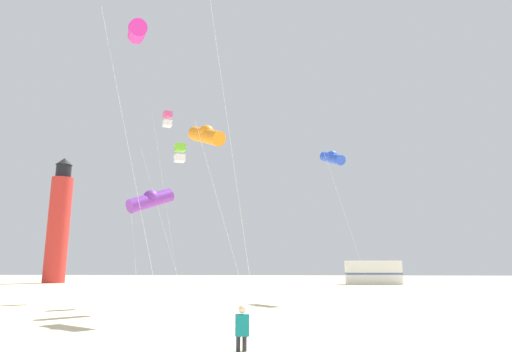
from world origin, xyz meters
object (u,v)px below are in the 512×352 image
at_px(kite_tube_orange, 206,135).
at_px(kite_tube_blue, 332,158).
at_px(kite_tube_magenta, 137,31).
at_px(kite_flyer_standing, 242,327).
at_px(kite_tube_violet, 151,200).
at_px(kite_box_rainbow, 167,120).
at_px(kite_box_lime, 180,153).
at_px(lighthouse_distant, 59,223).
at_px(rv_van_white, 373,273).

distance_m(kite_tube_orange, kite_tube_blue, 12.09).
distance_m(kite_tube_orange, kite_tube_magenta, 5.52).
relative_size(kite_flyer_standing, kite_tube_violet, 0.19).
height_order(kite_tube_orange, kite_box_rainbow, kite_box_rainbow).
bearing_deg(kite_box_lime, lighthouse_distant, 128.74).
distance_m(kite_flyer_standing, kite_box_rainbow, 24.10).
height_order(kite_tube_blue, lighthouse_distant, lighthouse_distant).
height_order(kite_box_lime, rv_van_white, kite_box_lime).
bearing_deg(kite_box_rainbow, kite_tube_orange, -64.58).
bearing_deg(kite_tube_orange, kite_tube_magenta, -124.91).
xyz_separation_m(kite_tube_violet, kite_tube_magenta, (0.59, -4.71, 6.49)).
xyz_separation_m(kite_tube_violet, lighthouse_distant, (-23.92, 34.96, 2.46)).
xyz_separation_m(kite_flyer_standing, lighthouse_distant, (-29.58, 44.58, 7.22)).
relative_size(kite_box_rainbow, rv_van_white, 2.10).
xyz_separation_m(kite_flyer_standing, rv_van_white, (11.21, 42.76, 0.78)).
height_order(kite_tube_magenta, rv_van_white, kite_tube_magenta).
xyz_separation_m(kite_tube_violet, kite_box_rainbow, (-2.15, 9.54, 7.59)).
distance_m(kite_flyer_standing, kite_box_lime, 17.88).
height_order(kite_flyer_standing, kite_box_lime, kite_box_lime).
relative_size(kite_tube_orange, rv_van_white, 1.39).
xyz_separation_m(kite_tube_orange, kite_tube_blue, (6.97, 9.80, 1.24)).
distance_m(kite_tube_blue, rv_van_white, 26.82).
bearing_deg(kite_flyer_standing, kite_tube_violet, -68.47).
xyz_separation_m(kite_tube_magenta, kite_box_rainbow, (-2.74, 14.25, 1.10)).
xyz_separation_m(kite_box_lime, rv_van_white, (16.81, 28.06, -7.73)).
height_order(kite_box_lime, lighthouse_distant, lighthouse_distant).
bearing_deg(kite_tube_blue, kite_tube_orange, -125.42).
bearing_deg(kite_tube_magenta, lighthouse_distant, 121.71).
distance_m(kite_tube_blue, kite_box_lime, 10.49).
height_order(kite_tube_orange, kite_tube_magenta, kite_tube_magenta).
relative_size(kite_box_lime, kite_box_rainbow, 0.72).
bearing_deg(kite_flyer_standing, kite_tube_blue, -112.25).
relative_size(kite_tube_orange, kite_box_lime, 0.92).
distance_m(kite_box_lime, kite_tube_magenta, 10.18).
bearing_deg(kite_box_lime, kite_flyer_standing, -69.15).
bearing_deg(rv_van_white, kite_tube_magenta, -114.05).
bearing_deg(kite_tube_violet, kite_tube_orange, -23.06).
relative_size(kite_flyer_standing, rv_van_white, 0.18).
height_order(kite_tube_blue, kite_box_rainbow, kite_box_rainbow).
distance_m(kite_tube_orange, rv_van_white, 37.74).
bearing_deg(kite_flyer_standing, kite_box_lime, -78.07).
bearing_deg(lighthouse_distant, kite_flyer_standing, -56.44).
bearing_deg(kite_tube_orange, kite_tube_violet, 156.94).
bearing_deg(kite_flyer_standing, kite_box_rainbow, -76.76).
distance_m(kite_box_lime, rv_van_white, 33.62).
bearing_deg(kite_box_rainbow, kite_box_lime, -63.70).
height_order(kite_tube_magenta, kite_box_rainbow, kite_box_rainbow).
relative_size(kite_box_lime, rv_van_white, 1.50).
distance_m(kite_tube_violet, kite_box_rainbow, 12.38).
relative_size(kite_tube_blue, kite_tube_magenta, 0.81).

